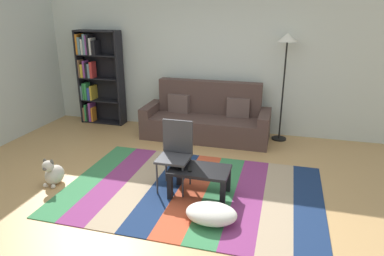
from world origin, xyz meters
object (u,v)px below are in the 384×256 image
at_px(dog, 53,173).
at_px(tv_remote, 190,169).
at_px(folding_chair, 176,149).
at_px(couch, 206,119).
at_px(standing_lamp, 286,52).
at_px(bookshelf, 96,76).
at_px(coffee_table, 200,174).
at_px(pouf, 211,214).

relative_size(dog, tv_remote, 2.65).
bearing_deg(folding_chair, couch, 143.48).
bearing_deg(standing_lamp, folding_chair, -120.19).
xyz_separation_m(dog, folding_chair, (1.61, 0.38, 0.37)).
xyz_separation_m(bookshelf, dog, (0.79, -2.60, -0.80)).
height_order(coffee_table, tv_remote, tv_remote).
bearing_deg(dog, folding_chair, 13.39).
height_order(standing_lamp, tv_remote, standing_lamp).
distance_m(bookshelf, coffee_table, 3.69).
height_order(couch, folding_chair, couch).
distance_m(bookshelf, pouf, 4.28).
bearing_deg(tv_remote, dog, 168.79).
bearing_deg(dog, standing_lamp, 41.63).
relative_size(couch, standing_lamp, 1.21).
xyz_separation_m(bookshelf, tv_remote, (2.64, -2.42, -0.58)).
xyz_separation_m(coffee_table, pouf, (0.27, -0.54, -0.20)).
bearing_deg(bookshelf, folding_chair, -42.87).
distance_m(dog, folding_chair, 1.69).
distance_m(couch, coffee_table, 2.12).
xyz_separation_m(coffee_table, standing_lamp, (0.90, 2.31, 1.25)).
xyz_separation_m(couch, bookshelf, (-2.35, 0.28, 0.63)).
relative_size(couch, dog, 5.69).
relative_size(couch, coffee_table, 3.05).
bearing_deg(coffee_table, tv_remote, -153.67).
xyz_separation_m(couch, tv_remote, (0.29, -2.14, 0.05)).
distance_m(pouf, standing_lamp, 3.26).
bearing_deg(dog, pouf, -7.69).
height_order(couch, dog, couch).
xyz_separation_m(couch, coffee_table, (0.40, -2.08, -0.03)).
relative_size(coffee_table, dog, 1.86).
height_order(pouf, tv_remote, tv_remote).
relative_size(dog, folding_chair, 0.44).
distance_m(coffee_table, folding_chair, 0.45).
distance_m(pouf, folding_chair, 1.02).
distance_m(couch, pouf, 2.71).
xyz_separation_m(standing_lamp, folding_chair, (-1.26, -2.16, -1.02)).
xyz_separation_m(bookshelf, standing_lamp, (3.65, -0.06, 0.60)).
relative_size(pouf, folding_chair, 0.64).
distance_m(coffee_table, dog, 1.98).
relative_size(standing_lamp, folding_chair, 2.07).
distance_m(bookshelf, dog, 2.83).
bearing_deg(couch, bookshelf, 173.13).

